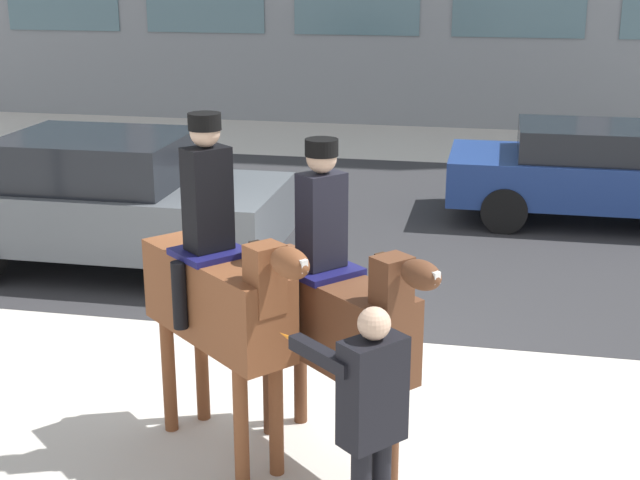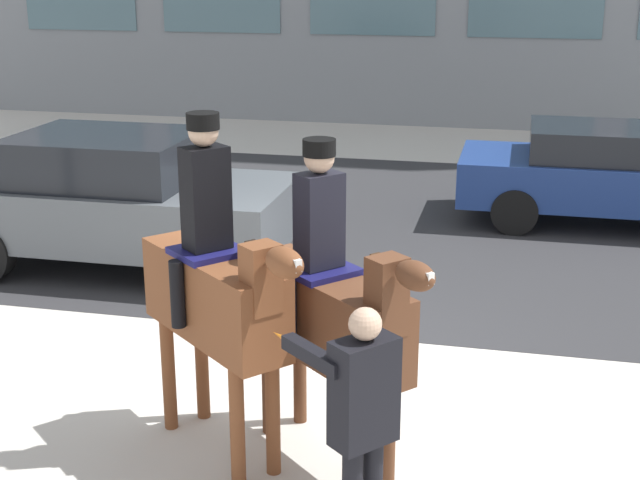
% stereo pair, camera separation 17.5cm
% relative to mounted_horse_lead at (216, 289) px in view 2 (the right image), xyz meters
% --- Properties ---
extents(ground_plane, '(80.00, 80.00, 0.00)m').
position_rel_mounted_horse_lead_xyz_m(ground_plane, '(0.45, 1.91, -1.36)').
color(ground_plane, beige).
extents(road_surface, '(24.68, 8.50, 0.01)m').
position_rel_mounted_horse_lead_xyz_m(road_surface, '(0.45, 6.66, -1.36)').
color(road_surface, '#2D2D30').
rests_on(road_surface, ground_plane).
extents(mounted_horse_lead, '(1.62, 1.46, 2.67)m').
position_rel_mounted_horse_lead_xyz_m(mounted_horse_lead, '(0.00, 0.00, 0.00)').
color(mounted_horse_lead, brown).
rests_on(mounted_horse_lead, ground_plane).
extents(mounted_horse_companion, '(1.66, 1.52, 2.50)m').
position_rel_mounted_horse_lead_xyz_m(mounted_horse_companion, '(0.84, 0.08, -0.11)').
color(mounted_horse_companion, '#59331E').
rests_on(mounted_horse_companion, ground_plane).
extents(pedestrian_bystander, '(0.88, 0.57, 1.78)m').
position_rel_mounted_horse_lead_xyz_m(pedestrian_bystander, '(1.31, -1.15, -0.31)').
color(pedestrian_bystander, black).
rests_on(pedestrian_bystander, ground_plane).
extents(street_car_near_lane, '(4.30, 2.05, 1.68)m').
position_rel_mounted_horse_lead_xyz_m(street_car_near_lane, '(-2.73, 3.98, -0.49)').
color(street_car_near_lane, '#51565B').
rests_on(street_car_near_lane, ground_plane).
extents(street_car_far_lane, '(4.35, 1.92, 1.43)m').
position_rel_mounted_horse_lead_xyz_m(street_car_far_lane, '(3.45, 7.33, -0.60)').
color(street_car_far_lane, navy).
rests_on(street_car_far_lane, ground_plane).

